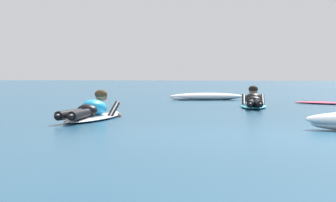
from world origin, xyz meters
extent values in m
plane|color=navy|center=(0.00, 10.00, 0.00)|extent=(120.00, 120.00, 0.00)
ellipsoid|color=silver|center=(-3.06, 2.45, 0.04)|extent=(0.57, 2.35, 0.07)
ellipsoid|color=silver|center=(-3.05, 3.57, 0.05)|extent=(0.20, 0.20, 0.06)
ellipsoid|color=#1E9EDB|center=(-3.05, 2.50, 0.20)|extent=(0.40, 0.62, 0.34)
ellipsoid|color=black|center=(-3.06, 2.13, 0.17)|extent=(0.34, 0.28, 0.20)
cylinder|color=black|center=(-3.14, 1.57, 0.14)|extent=(0.19, 0.82, 0.14)
ellipsoid|color=black|center=(-3.17, 1.16, 0.14)|extent=(0.10, 0.22, 0.08)
cylinder|color=black|center=(-2.98, 1.57, 0.14)|extent=(0.19, 0.82, 0.14)
ellipsoid|color=black|center=(-2.96, 1.16, 0.14)|extent=(0.10, 0.22, 0.08)
cylinder|color=black|center=(-3.27, 2.84, 0.12)|extent=(0.09, 0.58, 0.33)
sphere|color=#8C6647|center=(-3.27, 3.22, 0.02)|extent=(0.09, 0.09, 0.09)
cylinder|color=black|center=(-2.83, 2.82, 0.12)|extent=(0.09, 0.58, 0.33)
sphere|color=#8C6647|center=(-2.83, 3.18, 0.02)|extent=(0.09, 0.09, 0.09)
sphere|color=#8C6647|center=(-3.05, 2.86, 0.38)|extent=(0.21, 0.21, 0.21)
ellipsoid|color=#47331E|center=(-3.05, 2.84, 0.41)|extent=(0.22, 0.20, 0.16)
ellipsoid|color=#2DB2D1|center=(-0.73, 6.88, 0.04)|extent=(0.78, 2.24, 0.07)
ellipsoid|color=#2DB2D1|center=(-0.83, 7.93, 0.05)|extent=(0.22, 0.22, 0.06)
ellipsoid|color=black|center=(-0.73, 6.93, 0.20)|extent=(0.46, 0.72, 0.35)
ellipsoid|color=black|center=(-0.70, 6.53, 0.17)|extent=(0.37, 0.31, 0.20)
cylinder|color=black|center=(-0.72, 5.94, 0.14)|extent=(0.17, 0.88, 0.14)
ellipsoid|color=black|center=(-0.70, 5.50, 0.14)|extent=(0.12, 0.23, 0.08)
cylinder|color=black|center=(-0.56, 5.96, 0.14)|extent=(0.28, 0.89, 0.14)
ellipsoid|color=black|center=(-0.49, 5.52, 0.14)|extent=(0.12, 0.23, 0.08)
cylinder|color=black|center=(-0.99, 7.29, 0.12)|extent=(0.15, 0.61, 0.35)
sphere|color=#8C6647|center=(-1.03, 7.68, 0.02)|extent=(0.09, 0.09, 0.09)
cylinder|color=black|center=(-0.55, 7.31, 0.12)|extent=(0.15, 0.61, 0.35)
sphere|color=#8C6647|center=(-0.59, 7.68, 0.02)|extent=(0.09, 0.09, 0.09)
sphere|color=#8C6647|center=(-0.77, 7.33, 0.38)|extent=(0.21, 0.21, 0.21)
ellipsoid|color=black|center=(-0.77, 7.31, 0.41)|extent=(0.24, 0.22, 0.16)
ellipsoid|color=#E54C66|center=(1.01, 8.82, 0.04)|extent=(1.95, 1.38, 0.07)
cube|color=#1E9EDB|center=(1.01, 8.82, 0.07)|extent=(1.45, 0.80, 0.01)
ellipsoid|color=white|center=(-2.39, 10.72, 0.11)|extent=(2.26, 1.19, 0.21)
ellipsoid|color=white|center=(-1.89, 10.97, 0.07)|extent=(0.81, 0.63, 0.15)
ellipsoid|color=white|center=(-3.00, 10.46, 0.06)|extent=(0.83, 0.54, 0.12)
camera|label=1|loc=(0.35, -7.51, 0.75)|focal=67.02mm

